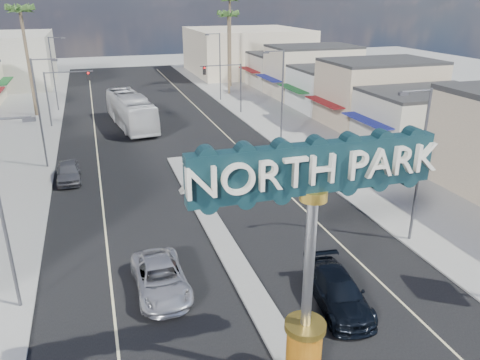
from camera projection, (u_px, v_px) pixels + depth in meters
ground at (172, 156)px, 42.44m from camera, size 160.00×160.00×0.00m
road at (172, 156)px, 42.44m from camera, size 20.00×120.00×0.01m
median_island at (219, 234)px, 28.22m from camera, size 1.30×30.00×0.16m
sidewalk_left at (4, 171)px, 38.47m from camera, size 8.00×120.00×0.12m
sidewalk_right at (312, 142)px, 46.36m from camera, size 8.00×120.00×0.12m
storefront_row_right at (340, 85)px, 59.64m from camera, size 12.00×42.00×6.00m
backdrop_far_right at (246, 51)px, 87.10m from camera, size 20.00×20.00×8.00m
gateway_sign at (311, 241)px, 15.41m from camera, size 8.20×1.50×9.15m
traffic_signal_left at (64, 87)px, 50.71m from camera, size 5.09×0.45×6.00m
traffic_signal_right at (226, 79)px, 55.88m from camera, size 5.09×0.45×6.00m
streetlight_l_near at (5, 208)px, 19.91m from camera, size 2.03×0.22×9.00m
streetlight_l_mid at (41, 108)px, 37.65m from camera, size 2.03×0.22×9.00m
streetlight_l_far at (54, 70)px, 57.17m from camera, size 2.03×0.22×9.00m
streetlight_r_near at (418, 160)px, 25.78m from camera, size 2.03×0.22×9.00m
streetlight_r_mid at (281, 93)px, 43.53m from camera, size 2.03×0.22×9.00m
streetlight_r_far at (219, 63)px, 63.04m from camera, size 2.03×0.22×9.00m
palm_left_far at (21, 15)px, 52.32m from camera, size 2.60×2.60×13.10m
palm_right_mid at (228, 19)px, 65.29m from camera, size 2.60×2.60×12.10m
palm_right_far at (230, 4)px, 70.53m from camera, size 2.60×2.60×14.10m
suv_left at (161, 278)px, 22.66m from camera, size 2.53×5.29×1.46m
suv_right at (338, 292)px, 21.59m from camera, size 2.74×5.39×1.50m
car_parked_left at (68, 172)px, 36.38m from camera, size 1.88×4.48×1.51m
city_bus at (131, 111)px, 51.36m from camera, size 4.58×13.09×3.57m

